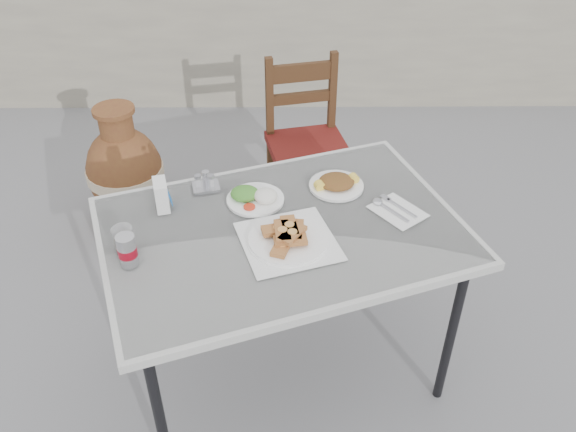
{
  "coord_description": "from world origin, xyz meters",
  "views": [
    {
      "loc": [
        -0.15,
        -1.68,
        2.07
      ],
      "look_at": [
        -0.14,
        0.03,
        0.77
      ],
      "focal_mm": 38.0,
      "sensor_mm": 36.0,
      "label": 1
    }
  ],
  "objects_px": {
    "chair": "(307,142)",
    "condiment_caddy": "(206,183)",
    "soda_can": "(127,250)",
    "terracotta_urn": "(125,172)",
    "salad_rice_plate": "(255,197)",
    "cafe_table": "(283,239)",
    "cola_glass": "(124,242)",
    "pide_plate": "(288,235)",
    "salad_chopped_plate": "(336,183)",
    "napkin_holder": "(161,195)"
  },
  "relations": [
    {
      "from": "cafe_table",
      "to": "salad_chopped_plate",
      "type": "xyz_separation_m",
      "value": [
        0.21,
        0.25,
        0.07
      ]
    },
    {
      "from": "pide_plate",
      "to": "salad_chopped_plate",
      "type": "height_order",
      "value": "pide_plate"
    },
    {
      "from": "pide_plate",
      "to": "condiment_caddy",
      "type": "relative_size",
      "value": 3.37
    },
    {
      "from": "cafe_table",
      "to": "salad_rice_plate",
      "type": "relative_size",
      "value": 6.81
    },
    {
      "from": "salad_rice_plate",
      "to": "napkin_holder",
      "type": "xyz_separation_m",
      "value": [
        -0.33,
        -0.04,
        0.04
      ]
    },
    {
      "from": "napkin_holder",
      "to": "chair",
      "type": "height_order",
      "value": "chair"
    },
    {
      "from": "cafe_table",
      "to": "cola_glass",
      "type": "bearing_deg",
      "value": -166.15
    },
    {
      "from": "cola_glass",
      "to": "chair",
      "type": "distance_m",
      "value": 1.42
    },
    {
      "from": "cafe_table",
      "to": "cola_glass",
      "type": "relative_size",
      "value": 14.78
    },
    {
      "from": "salad_rice_plate",
      "to": "salad_chopped_plate",
      "type": "relative_size",
      "value": 1.02
    },
    {
      "from": "soda_can",
      "to": "cafe_table",
      "type": "bearing_deg",
      "value": 20.58
    },
    {
      "from": "pide_plate",
      "to": "salad_rice_plate",
      "type": "height_order",
      "value": "pide_plate"
    },
    {
      "from": "condiment_caddy",
      "to": "salad_rice_plate",
      "type": "bearing_deg",
      "value": -23.32
    },
    {
      "from": "cola_glass",
      "to": "chair",
      "type": "relative_size",
      "value": 0.11
    },
    {
      "from": "soda_can",
      "to": "cola_glass",
      "type": "xyz_separation_m",
      "value": [
        -0.02,
        0.06,
        -0.01
      ]
    },
    {
      "from": "salad_rice_plate",
      "to": "terracotta_urn",
      "type": "distance_m",
      "value": 1.21
    },
    {
      "from": "cafe_table",
      "to": "pide_plate",
      "type": "height_order",
      "value": "pide_plate"
    },
    {
      "from": "salad_chopped_plate",
      "to": "soda_can",
      "type": "bearing_deg",
      "value": -148.28
    },
    {
      "from": "pide_plate",
      "to": "cola_glass",
      "type": "distance_m",
      "value": 0.54
    },
    {
      "from": "chair",
      "to": "terracotta_urn",
      "type": "bearing_deg",
      "value": 172.16
    },
    {
      "from": "soda_can",
      "to": "chair",
      "type": "bearing_deg",
      "value": 64.16
    },
    {
      "from": "chair",
      "to": "soda_can",
      "type": "bearing_deg",
      "value": -128.15
    },
    {
      "from": "cafe_table",
      "to": "salad_rice_plate",
      "type": "height_order",
      "value": "salad_rice_plate"
    },
    {
      "from": "salad_rice_plate",
      "to": "condiment_caddy",
      "type": "bearing_deg",
      "value": 156.68
    },
    {
      "from": "cola_glass",
      "to": "terracotta_urn",
      "type": "bearing_deg",
      "value": 105.08
    },
    {
      "from": "soda_can",
      "to": "salad_rice_plate",
      "type": "bearing_deg",
      "value": 41.27
    },
    {
      "from": "pide_plate",
      "to": "cola_glass",
      "type": "xyz_separation_m",
      "value": [
        -0.54,
        -0.05,
        0.01
      ]
    },
    {
      "from": "soda_can",
      "to": "terracotta_urn",
      "type": "height_order",
      "value": "soda_can"
    },
    {
      "from": "pide_plate",
      "to": "condiment_caddy",
      "type": "xyz_separation_m",
      "value": [
        -0.31,
        0.32,
        -0.0
      ]
    },
    {
      "from": "napkin_holder",
      "to": "pide_plate",
      "type": "bearing_deg",
      "value": -37.87
    },
    {
      "from": "napkin_holder",
      "to": "condiment_caddy",
      "type": "height_order",
      "value": "napkin_holder"
    },
    {
      "from": "chair",
      "to": "condiment_caddy",
      "type": "bearing_deg",
      "value": -128.24
    },
    {
      "from": "napkin_holder",
      "to": "cola_glass",
      "type": "bearing_deg",
      "value": -123.08
    },
    {
      "from": "salad_rice_plate",
      "to": "soda_can",
      "type": "xyz_separation_m",
      "value": [
        -0.39,
        -0.34,
        0.04
      ]
    },
    {
      "from": "cafe_table",
      "to": "pide_plate",
      "type": "xyz_separation_m",
      "value": [
        0.02,
        -0.08,
        0.08
      ]
    },
    {
      "from": "cafe_table",
      "to": "soda_can",
      "type": "distance_m",
      "value": 0.54
    },
    {
      "from": "soda_can",
      "to": "condiment_caddy",
      "type": "distance_m",
      "value": 0.47
    },
    {
      "from": "pide_plate",
      "to": "cola_glass",
      "type": "relative_size",
      "value": 3.96
    },
    {
      "from": "soda_can",
      "to": "condiment_caddy",
      "type": "height_order",
      "value": "soda_can"
    },
    {
      "from": "salad_chopped_plate",
      "to": "soda_can",
      "type": "relative_size",
      "value": 1.87
    },
    {
      "from": "napkin_holder",
      "to": "terracotta_urn",
      "type": "bearing_deg",
      "value": 99.24
    },
    {
      "from": "napkin_holder",
      "to": "cafe_table",
      "type": "bearing_deg",
      "value": -29.81
    },
    {
      "from": "cafe_table",
      "to": "cola_glass",
      "type": "height_order",
      "value": "cola_glass"
    },
    {
      "from": "pide_plate",
      "to": "salad_rice_plate",
      "type": "distance_m",
      "value": 0.27
    },
    {
      "from": "soda_can",
      "to": "chair",
      "type": "relative_size",
      "value": 0.13
    },
    {
      "from": "soda_can",
      "to": "terracotta_urn",
      "type": "relative_size",
      "value": 0.16
    },
    {
      "from": "pide_plate",
      "to": "napkin_holder",
      "type": "height_order",
      "value": "napkin_holder"
    },
    {
      "from": "napkin_holder",
      "to": "condiment_caddy",
      "type": "distance_m",
      "value": 0.19
    },
    {
      "from": "cafe_table",
      "to": "salad_chopped_plate",
      "type": "height_order",
      "value": "salad_chopped_plate"
    },
    {
      "from": "salad_chopped_plate",
      "to": "chair",
      "type": "bearing_deg",
      "value": 95.45
    }
  ]
}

